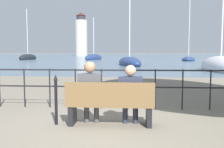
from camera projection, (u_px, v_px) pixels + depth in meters
name	position (u px, v px, depth m)	size (l,w,h in m)	color
ground_plane	(110.00, 125.00, 5.12)	(1000.00, 1000.00, 0.00)	gray
harbor_water	(130.00, 55.00, 164.09)	(600.00, 300.00, 0.01)	slate
park_bench	(110.00, 105.00, 5.02)	(1.77, 0.45, 0.90)	brown
seated_person_left	(90.00, 90.00, 5.09)	(0.47, 0.35, 1.30)	#4C4C51
seated_person_right	(130.00, 92.00, 5.04)	(0.48, 0.35, 1.23)	#2D3347
promenade_railing	(115.00, 83.00, 6.55)	(14.76, 0.04, 1.05)	black
closed_umbrella	(56.00, 97.00, 5.09)	(0.09, 0.09, 1.04)	black
sailboat_0	(28.00, 58.00, 52.87)	(3.09, 5.84, 11.07)	black
sailboat_1	(188.00, 59.00, 45.91)	(3.86, 7.18, 11.82)	navy
sailboat_2	(221.00, 67.00, 19.68)	(2.59, 6.44, 8.45)	silver
sailboat_4	(129.00, 62.00, 29.28)	(3.70, 8.03, 12.51)	navy
sailboat_5	(94.00, 58.00, 52.32)	(3.88, 7.28, 9.26)	navy
harbor_lighthouse	(81.00, 36.00, 121.52)	(5.98, 5.98, 20.89)	beige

